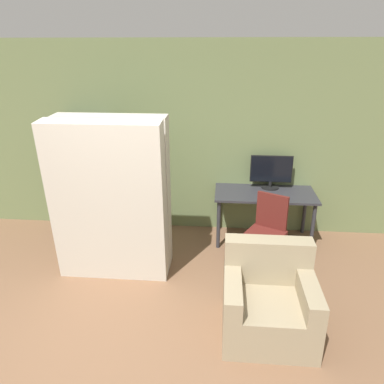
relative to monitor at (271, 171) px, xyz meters
name	(u,v)px	position (x,y,z in m)	size (l,w,h in m)	color
ground_plane	(115,366)	(-1.55, -2.63, -0.97)	(16.00, 16.00, 0.00)	brown
wall_back	(162,139)	(-1.55, 0.17, 0.38)	(8.00, 0.06, 2.70)	#6B7A4C
desk	(265,199)	(-0.08, -0.20, -0.33)	(1.36, 0.68, 0.72)	#2D2D33
monitor	(271,171)	(0.00, 0.00, 0.00)	(0.58, 0.25, 0.47)	black
office_chair	(266,239)	(-0.11, -0.86, -0.60)	(0.59, 0.59, 0.91)	#4C4C51
bookshelf	(85,176)	(-2.68, 0.00, -0.15)	(0.64, 0.35, 1.72)	black
mattress_near	(109,204)	(-1.93, -1.29, -0.02)	(1.29, 0.40, 1.89)	beige
mattress_far	(116,194)	(-1.93, -0.97, -0.03)	(1.29, 0.32, 1.89)	beige
armchair	(268,301)	(-0.20, -2.03, -0.65)	(0.85, 0.80, 0.85)	gray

